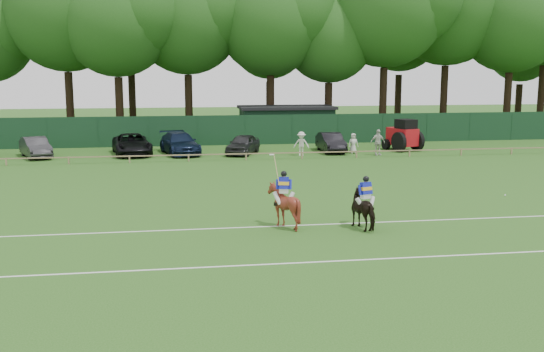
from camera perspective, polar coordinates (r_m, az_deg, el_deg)
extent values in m
plane|color=#1E4C14|center=(26.94, -0.07, -4.02)|extent=(160.00, 160.00, 0.00)
imported|color=black|center=(25.78, 8.36, -2.98)|extent=(1.34, 2.01, 1.56)
imported|color=maroon|center=(25.70, 1.06, -2.67)|extent=(1.76, 1.89, 1.77)
imported|color=#303032|center=(48.92, -20.43, 2.43)|extent=(3.14, 4.72, 1.47)
imported|color=black|center=(48.42, -12.45, 2.79)|extent=(3.41, 5.94, 1.56)
imported|color=#101C35|center=(48.20, -8.27, 2.91)|extent=(3.40, 5.86, 1.60)
imported|color=#2A2A2C|center=(47.69, -2.63, 2.86)|extent=(3.33, 4.67, 1.48)
imported|color=black|center=(49.09, 5.31, 3.02)|extent=(1.60, 4.48, 1.47)
imported|color=silver|center=(46.83, 2.64, 2.91)|extent=(1.25, 0.89, 1.77)
imported|color=beige|center=(47.60, 9.45, 2.99)|extent=(1.16, 0.57, 1.92)
imported|color=silver|center=(48.47, 7.30, 2.92)|extent=(0.76, 0.51, 1.52)
cube|color=silver|center=(25.67, 8.39, -1.78)|extent=(0.42, 0.35, 0.18)
cube|color=#1920B5|center=(25.61, 8.40, -1.08)|extent=(0.47, 0.41, 0.51)
cube|color=gold|center=(25.61, 8.40, -1.13)|extent=(0.50, 0.40, 0.18)
sphere|color=black|center=(25.54, 8.42, -0.27)|extent=(0.25, 0.25, 0.25)
cylinder|color=silver|center=(25.83, 8.91, -2.40)|extent=(0.40, 0.43, 0.59)
cylinder|color=silver|center=(25.54, 7.95, -2.52)|extent=(0.45, 0.30, 0.59)
cube|color=silver|center=(25.58, 1.06, -1.33)|extent=(0.41, 0.33, 0.18)
cube|color=#1920B5|center=(25.52, 1.06, -0.62)|extent=(0.46, 0.39, 0.51)
cube|color=gold|center=(25.52, 1.06, -0.67)|extent=(0.48, 0.38, 0.18)
sphere|color=black|center=(25.46, 1.07, 0.20)|extent=(0.25, 0.25, 0.25)
cylinder|color=silver|center=(25.58, 1.64, -2.02)|extent=(0.44, 0.31, 0.59)
cylinder|color=silver|center=(25.60, 0.47, -2.00)|extent=(0.41, 0.41, 0.59)
cylinder|color=tan|center=(25.49, 0.40, 0.62)|extent=(0.15, 0.62, 1.17)
sphere|color=silver|center=(34.12, 20.16, -1.63)|extent=(0.09, 0.09, 0.09)
cube|color=silver|center=(21.24, 2.43, -7.78)|extent=(60.00, 0.10, 0.01)
cube|color=silver|center=(25.98, 0.27, -4.52)|extent=(60.00, 0.10, 0.01)
cube|color=#997F5B|center=(44.45, -3.62, 1.98)|extent=(62.00, 0.08, 0.08)
cube|color=#14351E|center=(53.27, -4.53, 4.10)|extent=(92.00, 0.04, 2.50)
cube|color=#14331E|center=(56.98, 1.28, 4.64)|extent=(8.00, 4.00, 2.80)
cube|color=black|center=(56.86, 1.29, 6.17)|extent=(8.40, 4.40, 0.24)
cube|color=#B51018|center=(50.85, 11.59, 3.48)|extent=(2.02, 2.75, 1.33)
cube|color=black|center=(50.44, 11.92, 4.47)|extent=(1.58, 1.65, 0.92)
cylinder|color=black|center=(49.79, 11.30, 3.00)|extent=(0.76, 1.56, 1.54)
cylinder|color=black|center=(50.87, 12.85, 3.09)|extent=(0.76, 1.56, 1.54)
cylinder|color=black|center=(51.26, 10.18, 2.82)|extent=(0.54, 0.88, 0.82)
cylinder|color=black|center=(52.20, 11.54, 2.90)|extent=(0.54, 0.88, 0.82)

